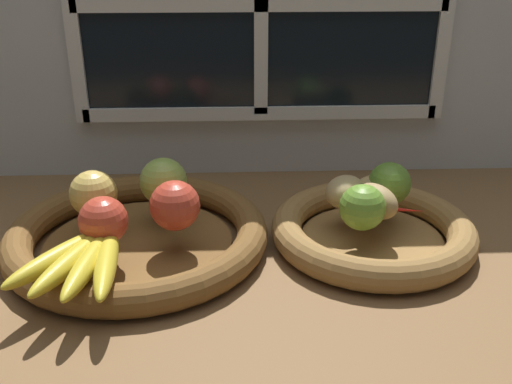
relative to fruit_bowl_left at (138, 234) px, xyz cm
name	(u,v)px	position (x,y,z in cm)	size (l,w,h in cm)	color
ground_plane	(269,254)	(19.14, -0.47, -3.54)	(140.00, 90.00, 3.00)	brown
back_wall	(260,21)	(19.14, 29.30, 25.84)	(140.00, 4.60, 55.00)	silver
fruit_bowl_left	(138,234)	(0.00, 0.00, 0.00)	(37.76, 37.76, 4.45)	brown
fruit_bowl_right	(372,229)	(34.35, 0.00, 0.01)	(29.89, 29.89, 4.45)	olive
apple_red_front	(103,221)	(-3.17, -6.70, 5.66)	(6.52, 6.52, 6.52)	#CC422D
apple_red_right	(175,205)	(5.89, -2.93, 5.90)	(7.00, 7.00, 7.00)	#CC422D
apple_golden_left	(93,194)	(-6.20, 1.67, 5.83)	(6.85, 6.85, 6.85)	#DBB756
apple_green_back	(164,181)	(3.48, 5.36, 5.99)	(7.17, 7.17, 7.17)	#99B74C
banana_bunch_front	(84,258)	(-4.52, -12.93, 3.74)	(14.03, 18.67, 2.66)	gold
potato_oblong	(345,192)	(30.63, 2.89, 4.85)	(6.69, 5.68, 4.89)	tan
potato_large	(375,200)	(34.35, 0.00, 4.88)	(7.70, 4.53, 4.96)	#A38451
potato_back	(381,189)	(36.42, 4.55, 4.54)	(8.05, 5.93, 4.27)	tan
lime_near	(362,207)	(31.68, -4.01, 5.63)	(6.45, 6.45, 6.45)	#6B9E33
lime_far	(389,183)	(37.47, 4.01, 5.63)	(6.46, 6.46, 6.46)	olive
chili_pepper	(383,209)	(35.82, 0.33, 3.25)	(1.68, 1.68, 12.15)	red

